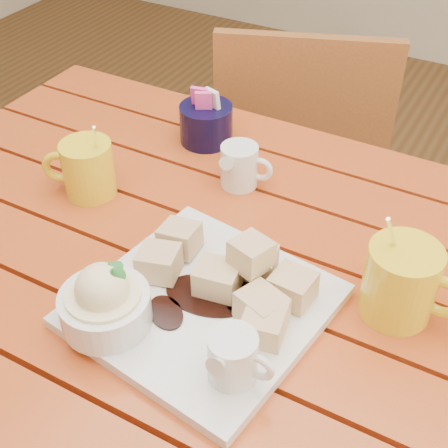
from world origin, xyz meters
The scene contains 7 objects.
table centered at (0.00, 0.00, 0.64)m, with size 1.20×0.79×0.75m.
dessert_plate centered at (0.01, -0.13, 0.78)m, with size 0.33×0.33×0.12m.
coffee_mug_left centered at (-0.27, 0.03, 0.80)m, with size 0.11×0.08×0.14m.
coffee_mug_right centered at (0.25, 0.02, 0.80)m, with size 0.13×0.09×0.16m.
cream_pitcher centered at (-0.06, 0.17, 0.79)m, with size 0.09×0.08×0.08m.
sugar_caddy centered at (-0.18, 0.26, 0.79)m, with size 0.10×0.10×0.11m.
chair_far centered at (-0.15, 0.68, 0.47)m, with size 0.52×0.52×0.85m.
Camera 1 is at (0.33, -0.58, 1.36)m, focal length 50.00 mm.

